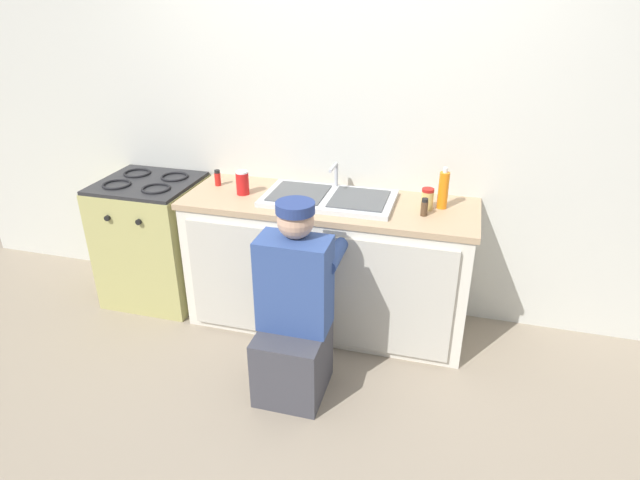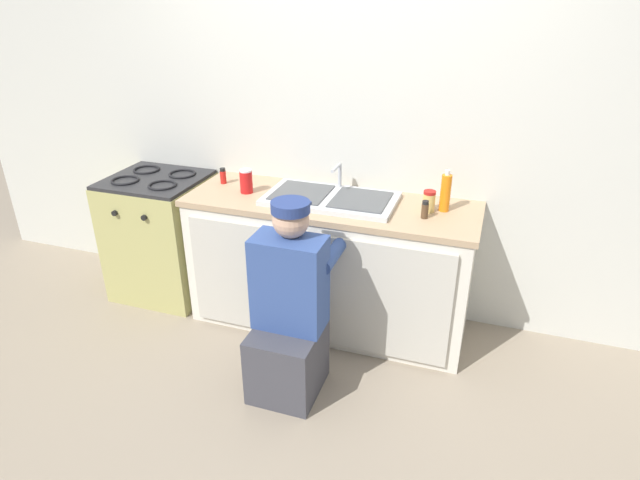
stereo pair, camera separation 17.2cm
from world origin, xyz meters
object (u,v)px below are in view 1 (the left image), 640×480
object	(u,v)px
stove_range	(155,240)
sink_double_basin	(329,198)
soap_bottle_orange	(443,190)
soda_cup_red	(242,183)
plumber_person	(294,318)
condiment_jar	(427,199)
spice_bottle_pepper	(424,207)
spice_bottle_red	(218,178)

from	to	relation	value
stove_range	sink_double_basin	bearing A→B (deg)	0.10
soap_bottle_orange	soda_cup_red	size ratio (longest dim) A/B	1.64
plumber_person	condiment_jar	size ratio (longest dim) A/B	8.63
condiment_jar	spice_bottle_pepper	xyz separation A→B (m)	(-0.01, -0.10, -0.01)
stove_range	spice_bottle_red	world-z (taller)	spice_bottle_red
sink_double_basin	plumber_person	xyz separation A→B (m)	(-0.01, -0.69, -0.43)
stove_range	spice_bottle_pepper	size ratio (longest dim) A/B	8.51
spice_bottle_pepper	soap_bottle_orange	bearing A→B (deg)	58.20
plumber_person	spice_bottle_red	world-z (taller)	plumber_person
sink_double_basin	spice_bottle_red	bearing A→B (deg)	174.66
spice_bottle_pepper	spice_bottle_red	size ratio (longest dim) A/B	1.00
soap_bottle_orange	condiment_jar	bearing A→B (deg)	-152.89
stove_range	condiment_jar	bearing A→B (deg)	0.89
soap_bottle_orange	spice_bottle_pepper	world-z (taller)	soap_bottle_orange
sink_double_basin	condiment_jar	size ratio (longest dim) A/B	6.25
stove_range	condiment_jar	distance (m)	1.92
plumber_person	spice_bottle_red	size ratio (longest dim) A/B	10.52
plumber_person	condiment_jar	distance (m)	1.05
soap_bottle_orange	condiment_jar	size ratio (longest dim) A/B	1.95
soda_cup_red	spice_bottle_pepper	xyz separation A→B (m)	(1.14, -0.04, -0.02)
spice_bottle_red	stove_range	bearing A→B (deg)	-171.36
sink_double_basin	stove_range	xyz separation A→B (m)	(-1.27, -0.00, -0.45)
plumber_person	soap_bottle_orange	xyz separation A→B (m)	(0.69, 0.76, 0.53)
condiment_jar	stove_range	bearing A→B (deg)	-179.11
condiment_jar	spice_bottle_red	size ratio (longest dim) A/B	1.22
soap_bottle_orange	spice_bottle_red	distance (m)	1.45
plumber_person	soda_cup_red	world-z (taller)	plumber_person
soda_cup_red	sink_double_basin	bearing A→B (deg)	3.38
spice_bottle_pepper	stove_range	bearing A→B (deg)	177.70
soda_cup_red	condiment_jar	world-z (taller)	soda_cup_red
sink_double_basin	soap_bottle_orange	bearing A→B (deg)	5.91
soap_bottle_orange	spice_bottle_red	bearing A→B (deg)	179.90
stove_range	condiment_jar	xyz separation A→B (m)	(1.86, 0.03, 0.49)
soap_bottle_orange	soda_cup_red	world-z (taller)	soap_bottle_orange
soap_bottle_orange	spice_bottle_pepper	size ratio (longest dim) A/B	2.38
stove_range	spice_bottle_red	bearing A→B (deg)	8.64
soap_bottle_orange	spice_bottle_pepper	bearing A→B (deg)	-121.80
plumber_person	condiment_jar	xyz separation A→B (m)	(0.60, 0.72, 0.48)
sink_double_basin	plumber_person	bearing A→B (deg)	-90.87
stove_range	soap_bottle_orange	distance (m)	2.02
soap_bottle_orange	spice_bottle_red	xyz separation A→B (m)	(-1.45, 0.00, -0.06)
stove_range	soap_bottle_orange	world-z (taller)	soap_bottle_orange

